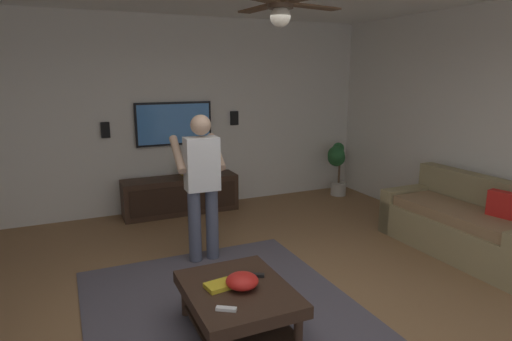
# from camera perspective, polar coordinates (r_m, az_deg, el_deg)

# --- Properties ---
(ground_plane) EXTENTS (8.12, 8.12, 0.00)m
(ground_plane) POSITION_cam_1_polar(r_m,az_deg,el_deg) (3.94, -0.21, -18.90)
(ground_plane) COLOR olive
(wall_back_tv) EXTENTS (0.10, 6.91, 2.89)m
(wall_back_tv) POSITION_cam_1_polar(r_m,az_deg,el_deg) (6.66, -12.45, 7.09)
(wall_back_tv) COLOR silver
(wall_back_tv) RESTS_ON ground
(area_rug) EXTENTS (2.94, 2.32, 0.01)m
(area_rug) POSITION_cam_1_polar(r_m,az_deg,el_deg) (3.92, -3.54, -18.97)
(area_rug) COLOR #514C56
(area_rug) RESTS_ON ground
(couch) EXTENTS (1.91, 0.88, 0.87)m
(couch) POSITION_cam_1_polar(r_m,az_deg,el_deg) (5.67, 25.93, -6.55)
(couch) COLOR #93845B
(couch) RESTS_ON ground
(coffee_table) EXTENTS (1.00, 0.80, 0.40)m
(coffee_table) POSITION_cam_1_polar(r_m,az_deg,el_deg) (3.61, -2.42, -16.60)
(coffee_table) COLOR #332116
(coffee_table) RESTS_ON ground
(media_console) EXTENTS (0.45, 1.70, 0.55)m
(media_console) POSITION_cam_1_polar(r_m,az_deg,el_deg) (6.60, -9.90, -3.21)
(media_console) COLOR #332116
(media_console) RESTS_ON ground
(tv) EXTENTS (0.05, 1.15, 0.65)m
(tv) POSITION_cam_1_polar(r_m,az_deg,el_deg) (6.62, -10.77, 6.09)
(tv) COLOR black
(person_standing) EXTENTS (0.54, 0.55, 1.64)m
(person_standing) POSITION_cam_1_polar(r_m,az_deg,el_deg) (4.75, -7.17, -1.18)
(person_standing) COLOR #4C5166
(person_standing) RESTS_ON ground
(potted_plant_tall) EXTENTS (0.37, 0.38, 0.91)m
(potted_plant_tall) POSITION_cam_1_polar(r_m,az_deg,el_deg) (7.45, 10.63, 1.25)
(potted_plant_tall) COLOR #B7B2A8
(potted_plant_tall) RESTS_ON ground
(bowl) EXTENTS (0.26, 0.26, 0.12)m
(bowl) POSITION_cam_1_polar(r_m,az_deg,el_deg) (3.53, -1.84, -14.37)
(bowl) COLOR red
(bowl) RESTS_ON coffee_table
(remote_white) EXTENTS (0.12, 0.15, 0.02)m
(remote_white) POSITION_cam_1_polar(r_m,az_deg,el_deg) (3.26, -3.95, -17.76)
(remote_white) COLOR white
(remote_white) RESTS_ON coffee_table
(remote_black) EXTENTS (0.11, 0.15, 0.02)m
(remote_black) POSITION_cam_1_polar(r_m,az_deg,el_deg) (3.72, -0.09, -13.64)
(remote_black) COLOR black
(remote_black) RESTS_ON coffee_table
(book) EXTENTS (0.19, 0.24, 0.04)m
(book) POSITION_cam_1_polar(r_m,az_deg,el_deg) (3.56, -4.81, -14.89)
(book) COLOR gold
(book) RESTS_ON coffee_table
(vase_round) EXTENTS (0.22, 0.22, 0.22)m
(vase_round) POSITION_cam_1_polar(r_m,az_deg,el_deg) (6.55, -9.30, 0.17)
(vase_round) COLOR gold
(vase_round) RESTS_ON media_console
(wall_speaker_left) EXTENTS (0.06, 0.12, 0.22)m
(wall_speaker_left) POSITION_cam_1_polar(r_m,az_deg,el_deg) (6.92, -2.88, 6.92)
(wall_speaker_left) COLOR black
(wall_speaker_right) EXTENTS (0.06, 0.12, 0.22)m
(wall_speaker_right) POSITION_cam_1_polar(r_m,az_deg,el_deg) (6.48, -19.27, 5.07)
(wall_speaker_right) COLOR black
(ceiling_fan) EXTENTS (1.20, 1.17, 0.46)m
(ceiling_fan) POSITION_cam_1_polar(r_m,az_deg,el_deg) (3.55, 3.37, 20.75)
(ceiling_fan) COLOR #4C3828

